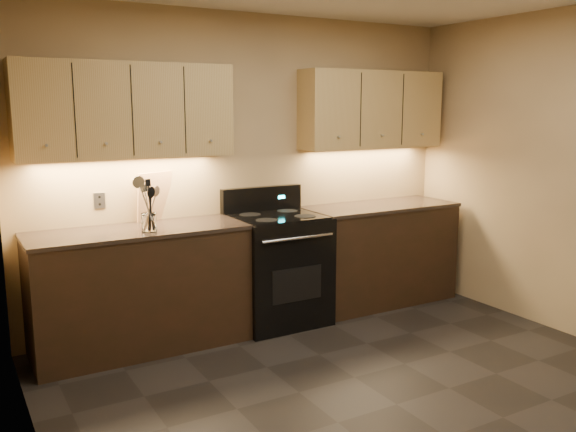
% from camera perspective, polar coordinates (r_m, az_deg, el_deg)
% --- Properties ---
extents(floor, '(4.00, 4.00, 0.00)m').
position_cam_1_polar(floor, '(4.03, 10.13, -16.96)').
color(floor, black).
rests_on(floor, ground).
extents(wall_back, '(4.00, 0.04, 2.60)m').
position_cam_1_polar(wall_back, '(5.29, -3.48, 4.46)').
color(wall_back, tan).
rests_on(wall_back, ground).
extents(wall_left, '(0.04, 4.00, 2.60)m').
position_cam_1_polar(wall_left, '(2.79, -22.24, -1.50)').
color(wall_left, tan).
rests_on(wall_left, ground).
extents(counter_left, '(1.62, 0.62, 0.93)m').
position_cam_1_polar(counter_left, '(4.79, -13.67, -6.64)').
color(counter_left, black).
rests_on(counter_left, ground).
extents(counter_right, '(1.46, 0.62, 0.93)m').
position_cam_1_polar(counter_right, '(5.81, 8.44, -3.47)').
color(counter_right, black).
rests_on(counter_right, ground).
extents(stove, '(0.76, 0.68, 1.14)m').
position_cam_1_polar(stove, '(5.20, -1.02, -4.84)').
color(stove, black).
rests_on(stove, ground).
extents(upper_cab_left, '(1.60, 0.30, 0.70)m').
position_cam_1_polar(upper_cab_left, '(4.73, -14.88, 9.52)').
color(upper_cab_left, tan).
rests_on(upper_cab_left, wall_back).
extents(upper_cab_right, '(1.44, 0.30, 0.70)m').
position_cam_1_polar(upper_cab_right, '(5.77, 7.86, 9.83)').
color(upper_cab_right, tan).
rests_on(upper_cab_right, wall_back).
extents(outlet_plate, '(0.08, 0.01, 0.12)m').
position_cam_1_polar(outlet_plate, '(4.88, -17.23, 1.39)').
color(outlet_plate, '#B2B5BA').
rests_on(outlet_plate, wall_back).
extents(utensil_crock, '(0.12, 0.12, 0.14)m').
position_cam_1_polar(utensil_crock, '(4.55, -12.87, -0.64)').
color(utensil_crock, white).
rests_on(utensil_crock, counter_left).
extents(cutting_board, '(0.31, 0.15, 0.39)m').
position_cam_1_polar(cutting_board, '(4.96, -12.39, 1.81)').
color(cutting_board, tan).
rests_on(cutting_board, counter_left).
extents(wooden_spoon, '(0.18, 0.12, 0.32)m').
position_cam_1_polar(wooden_spoon, '(4.53, -13.29, 0.77)').
color(wooden_spoon, tan).
rests_on(wooden_spoon, utensil_crock).
extents(black_spoon, '(0.08, 0.13, 0.32)m').
position_cam_1_polar(black_spoon, '(4.54, -12.93, 0.76)').
color(black_spoon, black).
rests_on(black_spoon, utensil_crock).
extents(black_turner, '(0.12, 0.12, 0.39)m').
position_cam_1_polar(black_turner, '(4.52, -12.63, 1.13)').
color(black_turner, black).
rests_on(black_turner, utensil_crock).
extents(steel_spatula, '(0.14, 0.11, 0.35)m').
position_cam_1_polar(steel_spatula, '(4.55, -12.63, 0.96)').
color(steel_spatula, silver).
rests_on(steel_spatula, utensil_crock).
extents(steel_skimmer, '(0.21, 0.12, 0.41)m').
position_cam_1_polar(steel_skimmer, '(4.53, -12.42, 1.27)').
color(steel_skimmer, silver).
rests_on(steel_skimmer, utensil_crock).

